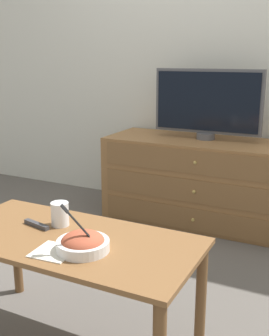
# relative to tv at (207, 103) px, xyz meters

# --- Properties ---
(ground_plane) EXTENTS (12.00, 12.00, 0.00)m
(ground_plane) POSITION_rel_tv_xyz_m (-0.07, 0.25, -0.86)
(ground_plane) COLOR #56514C
(wall_back) EXTENTS (12.00, 0.05, 2.60)m
(wall_back) POSITION_rel_tv_xyz_m (-0.07, 0.27, 0.44)
(wall_back) COLOR silver
(wall_back) RESTS_ON ground_plane
(dresser) EXTENTS (1.45, 0.54, 0.60)m
(dresser) POSITION_rel_tv_xyz_m (0.03, -0.04, -0.56)
(dresser) COLOR olive
(dresser) RESTS_ON ground_plane
(tv) EXTENTS (0.77, 0.13, 0.49)m
(tv) POSITION_rel_tv_xyz_m (0.00, 0.00, 0.00)
(tv) COLOR #515156
(tv) RESTS_ON dresser
(coffee_table) EXTENTS (1.04, 0.50, 0.48)m
(coffee_table) POSITION_rel_tv_xyz_m (-0.05, -1.62, -0.45)
(coffee_table) COLOR brown
(coffee_table) RESTS_ON ground_plane
(takeout_bowl) EXTENTS (0.20, 0.20, 0.19)m
(takeout_bowl) POSITION_rel_tv_xyz_m (0.06, -1.69, -0.35)
(takeout_bowl) COLOR silver
(takeout_bowl) RESTS_ON coffee_table
(drink_cup) EXTENTS (0.08, 0.08, 0.10)m
(drink_cup) POSITION_rel_tv_xyz_m (-0.16, -1.53, -0.33)
(drink_cup) COLOR #9E6638
(drink_cup) RESTS_ON coffee_table
(napkin) EXTENTS (0.15, 0.15, 0.00)m
(napkin) POSITION_rel_tv_xyz_m (-0.03, -1.75, -0.37)
(napkin) COLOR silver
(napkin) RESTS_ON coffee_table
(remote_control) EXTENTS (0.14, 0.05, 0.02)m
(remote_control) POSITION_rel_tv_xyz_m (-0.24, -1.59, -0.37)
(remote_control) COLOR #38383D
(remote_control) RESTS_ON coffee_table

